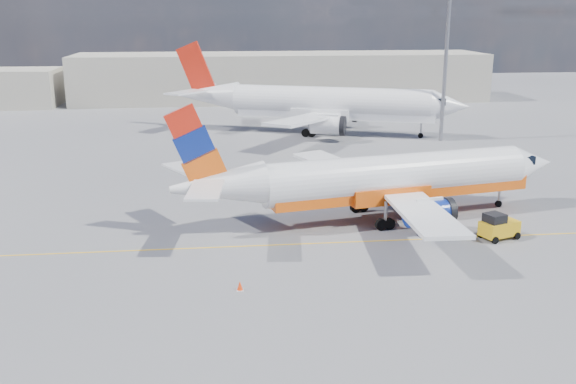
{
  "coord_description": "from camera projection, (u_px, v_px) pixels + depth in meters",
  "views": [
    {
      "loc": [
        -6.49,
        -36.71,
        14.87
      ],
      "look_at": [
        -1.95,
        3.43,
        3.5
      ],
      "focal_mm": 40.0,
      "sensor_mm": 36.0,
      "label": 1
    }
  ],
  "objects": [
    {
      "name": "ground",
      "position": [
        325.0,
        260.0,
        39.85
      ],
      "size": [
        240.0,
        240.0,
        0.0
      ],
      "primitive_type": "plane",
      "color": "slate",
      "rests_on": "ground"
    },
    {
      "name": "taxi_line",
      "position": [
        318.0,
        243.0,
        42.71
      ],
      "size": [
        70.0,
        0.15,
        0.01
      ],
      "primitive_type": "cube",
      "color": "yellow",
      "rests_on": "ground"
    },
    {
      "name": "terminal_main",
      "position": [
        281.0,
        77.0,
        111.04
      ],
      "size": [
        70.0,
        14.0,
        8.0
      ],
      "primitive_type": "cube",
      "color": "beige",
      "rests_on": "ground"
    },
    {
      "name": "main_jet",
      "position": [
        384.0,
        179.0,
        46.83
      ],
      "size": [
        30.82,
        23.77,
        9.3
      ],
      "rotation": [
        0.0,
        0.0,
        0.21
      ],
      "color": "white",
      "rests_on": "ground"
    },
    {
      "name": "second_jet",
      "position": [
        322.0,
        104.0,
        80.23
      ],
      "size": [
        37.06,
        28.06,
        11.3
      ],
      "rotation": [
        0.0,
        0.0,
        -0.36
      ],
      "color": "white",
      "rests_on": "ground"
    },
    {
      "name": "gse_tug",
      "position": [
        498.0,
        227.0,
        43.37
      ],
      "size": [
        2.9,
        2.34,
        1.83
      ],
      "rotation": [
        0.0,
        0.0,
        0.35
      ],
      "color": "black",
      "rests_on": "ground"
    },
    {
      "name": "traffic_cone",
      "position": [
        240.0,
        286.0,
        35.44
      ],
      "size": [
        0.39,
        0.39,
        0.55
      ],
      "color": "white",
      "rests_on": "ground"
    },
    {
      "name": "floodlight_mast",
      "position": [
        448.0,
        31.0,
        73.15
      ],
      "size": [
        1.55,
        1.55,
        21.27
      ],
      "color": "gray",
      "rests_on": "ground"
    }
  ]
}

